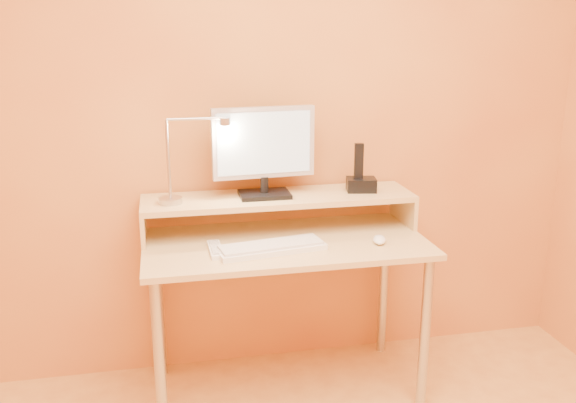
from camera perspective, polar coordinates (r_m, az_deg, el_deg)
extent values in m
cube|color=gold|center=(2.80, -1.57, 8.78)|extent=(3.00, 0.04, 2.50)
cylinder|color=#B8B8B8|center=(2.50, -11.86, -14.42)|extent=(0.04, 0.04, 0.69)
cylinder|color=#B8B8B8|center=(2.71, 12.60, -11.96)|extent=(0.04, 0.04, 0.69)
cylinder|color=#B8B8B8|center=(2.95, -11.92, -9.56)|extent=(0.04, 0.04, 0.69)
cylinder|color=#B8B8B8|center=(3.13, 8.86, -7.87)|extent=(0.04, 0.04, 0.69)
cube|color=tan|center=(2.62, -0.23, -3.92)|extent=(1.20, 0.60, 0.02)
cube|color=tan|center=(2.70, -13.30, -2.02)|extent=(0.02, 0.30, 0.14)
cube|color=tan|center=(2.90, 10.67, -0.58)|extent=(0.02, 0.30, 0.14)
cube|color=tan|center=(2.72, -0.87, 0.31)|extent=(1.20, 0.30, 0.02)
cube|color=black|center=(2.70, -2.20, 0.68)|extent=(0.22, 0.16, 0.02)
cylinder|color=black|center=(2.69, -2.21, 1.58)|extent=(0.04, 0.04, 0.07)
cube|color=#B8B8C0|center=(2.66, -2.29, 5.50)|extent=(0.45, 0.07, 0.31)
cube|color=black|center=(2.68, -2.37, 5.59)|extent=(0.40, 0.04, 0.26)
cube|color=silver|center=(2.64, -2.22, 5.43)|extent=(0.41, 0.04, 0.27)
cylinder|color=#B8B8B8|center=(2.63, -10.87, 0.10)|extent=(0.10, 0.10, 0.02)
cylinder|color=#B8B8B8|center=(2.59, -11.07, 3.87)|extent=(0.01, 0.01, 0.33)
cylinder|color=#B8B8B8|center=(2.57, -8.57, 7.62)|extent=(0.24, 0.01, 0.01)
cylinder|color=#B8B8B8|center=(2.58, -5.87, 7.41)|extent=(0.04, 0.04, 0.03)
cylinder|color=#FFEAC6|center=(2.58, -5.86, 7.06)|extent=(0.03, 0.03, 0.00)
cube|color=black|center=(2.80, 6.82, 1.57)|extent=(0.15, 0.12, 0.06)
cube|color=black|center=(2.77, 6.59, 3.76)|extent=(0.04, 0.03, 0.16)
cube|color=#336BFF|center=(2.77, 8.03, 1.36)|extent=(0.01, 0.00, 0.04)
cube|color=white|center=(2.50, -1.57, -4.38)|extent=(0.46, 0.21, 0.02)
ellipsoid|color=white|center=(2.61, 8.49, -3.53)|extent=(0.08, 0.11, 0.03)
cube|color=white|center=(2.51, -6.75, -4.49)|extent=(0.06, 0.19, 0.02)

